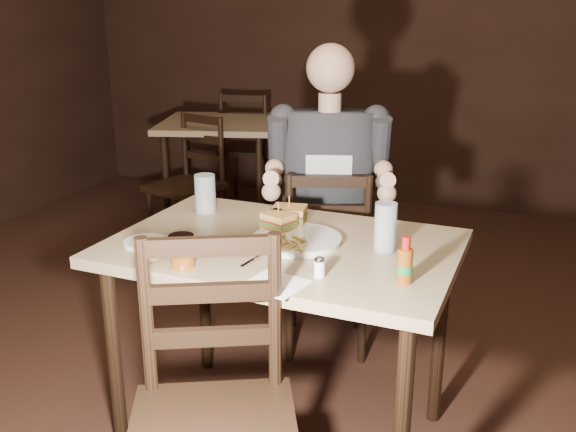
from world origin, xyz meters
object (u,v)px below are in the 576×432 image
(main_table, at_px, (283,265))
(hot_sauce, at_px, (405,260))
(chair_far, at_px, (327,258))
(side_plate, at_px, (145,243))
(diner, at_px, (329,157))
(glass_right, at_px, (385,227))
(syrup_dispenser, at_px, (182,251))
(bg_chair_near, at_px, (185,186))
(dinner_plate, at_px, (297,241))
(bg_chair_far, at_px, (250,149))
(bg_table, at_px, (220,133))
(glass_left, at_px, (205,194))

(main_table, height_order, hot_sauce, hot_sauce)
(chair_far, relative_size, side_plate, 6.19)
(diner, height_order, side_plate, diner)
(glass_right, bearing_deg, syrup_dispenser, -148.93)
(bg_chair_near, distance_m, hot_sauce, 2.53)
(chair_far, height_order, dinner_plate, chair_far)
(bg_chair_near, xyz_separation_m, dinner_plate, (1.30, -1.61, 0.34))
(bg_chair_near, xyz_separation_m, syrup_dispenser, (1.03, -1.93, 0.39))
(bg_chair_far, xyz_separation_m, side_plate, (0.82, -2.90, 0.32))
(bg_table, relative_size, syrup_dispenser, 9.48)
(bg_chair_near, height_order, dinner_plate, bg_chair_near)
(dinner_plate, bearing_deg, syrup_dispenser, -130.39)
(bg_chair_near, xyz_separation_m, diner, (1.23, -0.96, 0.49))
(bg_chair_near, bearing_deg, main_table, -35.68)
(chair_far, bearing_deg, main_table, 77.23)
(bg_table, xyz_separation_m, bg_chair_near, (0.00, -0.55, -0.24))
(side_plate, bearing_deg, bg_chair_far, 105.85)
(dinner_plate, distance_m, side_plate, 0.51)
(bg_table, height_order, side_plate, side_plate)
(chair_far, height_order, bg_chair_near, chair_far)
(diner, distance_m, side_plate, 0.95)
(dinner_plate, height_order, glass_right, glass_right)
(chair_far, distance_m, bg_chair_near, 1.52)
(glass_right, height_order, hot_sauce, glass_right)
(glass_right, bearing_deg, hot_sauce, -65.95)
(diner, distance_m, glass_right, 0.74)
(diner, bearing_deg, bg_table, 112.95)
(bg_chair_far, bearing_deg, diner, 111.82)
(hot_sauce, bearing_deg, syrup_dispenser, -171.04)
(hot_sauce, xyz_separation_m, side_plate, (-0.88, 0.02, -0.07))
(bg_table, xyz_separation_m, chair_far, (1.21, -1.46, -0.24))
(diner, distance_m, hot_sauce, 0.99)
(glass_left, relative_size, hot_sauce, 1.05)
(bg_chair_far, relative_size, hot_sauce, 6.46)
(glass_right, relative_size, side_plate, 1.16)
(chair_far, distance_m, hot_sauce, 1.11)
(bg_table, xyz_separation_m, bg_chair_far, (0.00, 0.55, -0.22))
(diner, height_order, glass_right, diner)
(bg_chair_near, xyz_separation_m, glass_left, (0.85, -1.40, 0.41))
(bg_table, distance_m, bg_chair_far, 0.59)
(dinner_plate, xyz_separation_m, side_plate, (-0.48, -0.19, -0.00))
(bg_chair_near, bearing_deg, hot_sauce, -30.37)
(glass_left, bearing_deg, side_plate, -94.43)
(bg_table, xyz_separation_m, side_plate, (0.82, -2.35, 0.09))
(bg_chair_near, xyz_separation_m, hot_sauce, (1.70, -1.82, 0.40))
(bg_chair_far, relative_size, dinner_plate, 3.09)
(hot_sauce, bearing_deg, bg_chair_near, 133.05)
(bg_table, distance_m, syrup_dispenser, 2.69)
(hot_sauce, bearing_deg, side_plate, 178.43)
(bg_chair_near, xyz_separation_m, side_plate, (0.82, -1.80, 0.34))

